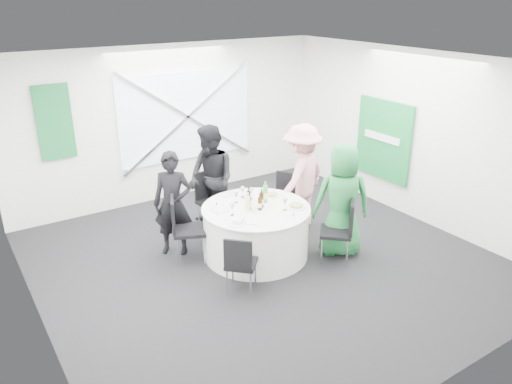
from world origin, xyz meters
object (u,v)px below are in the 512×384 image
green_water_bottle (265,194)px  chair_back_left (182,224)px  chair_front_left (240,261)px  chair_back_right (285,197)px  person_woman_green (342,200)px  chair_front_right (342,227)px  chair_back (210,196)px  clear_water_bottle (248,204)px  person_woman_pink (301,177)px  banquet_table (256,231)px  person_man_back (211,179)px  person_man_back_left (173,204)px

green_water_bottle → chair_back_left: bearing=164.1°
chair_back_left → chair_front_left: bearing=-145.4°
chair_back_right → person_woman_green: bearing=-23.2°
chair_front_left → person_woman_green: size_ratio=0.49×
chair_back_right → person_woman_green: person_woman_green is taller
chair_back_left → chair_front_right: size_ratio=1.04×
chair_back → green_water_bottle: size_ratio=2.94×
chair_front_right → person_woman_green: size_ratio=0.56×
green_water_bottle → clear_water_bottle: green_water_bottle is taller
chair_back_left → person_woman_green: bearing=-93.3°
chair_front_left → chair_back: bearing=-63.6°
chair_front_left → person_woman_pink: bearing=-103.7°
chair_back_right → person_woman_green: (0.16, -1.16, 0.31)m
banquet_table → chair_back: (-0.11, 1.18, 0.18)m
chair_back_left → clear_water_bottle: 0.97m
chair_back_right → chair_front_right: size_ratio=0.96×
green_water_bottle → banquet_table: bearing=-158.1°
person_woman_pink → person_man_back: bearing=-49.3°
chair_back_left → clear_water_bottle: bearing=-95.5°
chair_back_left → person_woman_green: size_ratio=0.59×
chair_back_left → chair_front_left: (0.22, -1.18, -0.10)m
banquet_table → person_woman_green: (1.07, -0.62, 0.46)m
person_woman_green → chair_front_left: bearing=34.2°
person_woman_green → green_water_bottle: (-0.85, 0.70, 0.05)m
chair_back_right → person_woman_pink: person_woman_pink is taller
chair_back_right → person_woman_pink: (0.23, -0.13, 0.33)m
banquet_table → green_water_bottle: 0.56m
chair_back_left → person_man_back: (0.85, 0.70, 0.28)m
chair_back_right → chair_back_left: bearing=-117.1°
banquet_table → person_woman_green: 1.32m
clear_water_bottle → person_man_back: bearing=87.6°
chair_back_right → chair_front_left: 2.10m
chair_back_right → person_man_back: person_man_back is taller
green_water_bottle → clear_water_bottle: bearing=-163.0°
banquet_table → chair_front_right: (0.91, -0.83, 0.17)m
person_man_back_left → clear_water_bottle: size_ratio=5.72×
person_woman_pink → green_water_bottle: 0.99m
green_water_bottle → chair_front_left: bearing=-138.7°
chair_back_left → green_water_bottle: green_water_bottle is taller
chair_front_left → person_woman_green: person_woman_green is taller
chair_back_right → person_woman_pink: bearing=30.5°
banquet_table → person_woman_pink: person_woman_pink is taller
chair_back → chair_back_right: (1.02, -0.64, -0.03)m
chair_front_right → chair_front_left: bearing=-50.2°
chair_back_left → clear_water_bottle: size_ratio=3.61×
chair_back_left → chair_front_right: (1.87, -1.25, -0.02)m
person_man_back_left → person_woman_green: person_woman_green is taller
person_man_back → green_water_bottle: person_man_back is taller
banquet_table → chair_front_left: size_ratio=1.88×
chair_back_right → chair_back: bearing=-152.7°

